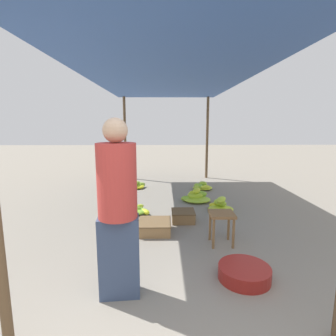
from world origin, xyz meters
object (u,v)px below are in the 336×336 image
stool (222,219)px  crate_mid (183,216)px  basin_black (244,273)px  banana_pile_left_0 (135,210)px  banana_pile_right_2 (196,197)px  crate_near (155,227)px  banana_pile_right_1 (202,187)px  banana_pile_left_1 (136,185)px  banana_pile_right_0 (220,206)px  vendor_foreground (118,207)px

stool → crate_mid: bearing=118.1°
basin_black → banana_pile_left_0: 2.62m
banana_pile_left_0 → banana_pile_right_2: (1.27, 0.77, 0.03)m
crate_near → crate_mid: (0.48, 0.46, 0.00)m
stool → banana_pile_right_1: (0.18, 3.14, -0.30)m
banana_pile_left_1 → banana_pile_right_1: (1.72, -0.18, -0.01)m
banana_pile_right_2 → stool: bearing=-87.2°
banana_pile_left_0 → banana_pile_left_1: bearing=94.9°
banana_pile_right_0 → crate_near: size_ratio=1.07×
crate_near → banana_pile_left_1: bearing=101.4°
vendor_foreground → crate_near: bearing=79.2°
vendor_foreground → stool: bearing=41.4°
vendor_foreground → banana_pile_right_1: bearing=71.4°
banana_pile_left_0 → crate_mid: (0.90, -0.43, 0.03)m
banana_pile_right_1 → crate_near: size_ratio=1.04×
vendor_foreground → basin_black: vendor_foreground is taller
vendor_foreground → basin_black: (1.32, 0.24, -0.83)m
stool → crate_near: bearing=156.2°
banana_pile_left_0 → banana_pile_left_1: 2.01m
vendor_foreground → stool: vendor_foreground is taller
banana_pile_left_0 → crate_near: (0.41, -0.90, 0.03)m
banana_pile_right_2 → banana_pile_left_0: bearing=-148.7°
vendor_foreground → banana_pile_left_0: bearing=92.9°
banana_pile_right_0 → banana_pile_right_2: (-0.40, 0.65, -0.01)m
stool → banana_pile_right_0: bearing=78.4°
banana_pile_left_1 → banana_pile_right_0: bearing=-45.6°
banana_pile_left_0 → crate_mid: crate_mid is taller
basin_black → crate_near: crate_near is taller
stool → banana_pile_right_2: 2.11m
banana_pile_right_2 → crate_mid: bearing=-107.1°
banana_pile_right_0 → crate_mid: bearing=-144.2°
stool → vendor_foreground: bearing=-138.6°
banana_pile_left_1 → banana_pile_right_2: banana_pile_right_2 is taller
banana_pile_left_1 → crate_near: banana_pile_left_1 is taller
vendor_foreground → banana_pile_right_0: vendor_foreground is taller
banana_pile_left_1 → crate_near: size_ratio=1.04×
basin_black → banana_pile_left_0: bearing=123.4°
banana_pile_right_2 → crate_near: size_ratio=1.29×
basin_black → crate_near: 1.64m
basin_black → banana_pile_left_1: banana_pile_left_1 is taller
banana_pile_right_1 → banana_pile_right_2: banana_pile_right_2 is taller
basin_black → banana_pile_left_1: 4.49m
crate_near → basin_black: bearing=-51.4°
banana_pile_right_0 → basin_black: bearing=-95.7°
stool → crate_near: (-0.96, 0.42, -0.28)m
banana_pile_right_2 → crate_mid: size_ratio=1.62×
banana_pile_left_1 → banana_pile_left_0: bearing=-85.1°
crate_mid → basin_black: bearing=-72.8°
banana_pile_right_1 → crate_mid: (-0.65, -2.25, 0.03)m
banana_pile_right_1 → crate_mid: size_ratio=1.31×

